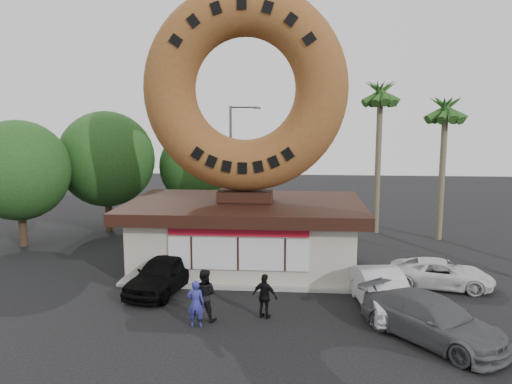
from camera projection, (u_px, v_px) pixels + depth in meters
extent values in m
plane|color=black|center=(229.00, 316.00, 18.52)|extent=(90.00, 90.00, 0.00)
cube|color=beige|center=(245.00, 237.00, 24.20)|extent=(10.00, 6.00, 3.00)
cube|color=#999993|center=(245.00, 266.00, 24.42)|extent=(10.60, 6.60, 0.15)
cube|color=#3F3F3F|center=(245.00, 206.00, 23.96)|extent=(10.00, 6.00, 0.10)
cube|color=black|center=(245.00, 207.00, 23.97)|extent=(11.20, 7.20, 0.55)
cube|color=silver|center=(238.00, 254.00, 21.19)|extent=(6.00, 0.12, 1.40)
cube|color=#A70E1F|center=(238.00, 231.00, 21.02)|extent=(6.00, 0.10, 0.45)
cube|color=black|center=(245.00, 196.00, 23.89)|extent=(2.60, 1.40, 0.50)
torus|color=brown|center=(245.00, 89.00, 23.12)|extent=(9.55, 2.43, 9.55)
cylinder|color=#473321|center=(109.00, 206.00, 31.83)|extent=(0.44, 0.44, 3.30)
sphere|color=#1E3F16|center=(106.00, 159.00, 31.37)|extent=(6.00, 6.00, 6.00)
cylinder|color=#473321|center=(200.00, 205.00, 33.40)|extent=(0.44, 0.44, 2.86)
sphere|color=#1E3F16|center=(199.00, 166.00, 33.00)|extent=(5.20, 5.20, 5.20)
cylinder|color=#473321|center=(22.00, 220.00, 28.18)|extent=(0.44, 0.44, 3.08)
sphere|color=#1E3F16|center=(19.00, 170.00, 27.76)|extent=(5.60, 5.60, 5.60)
cylinder|color=#726651|center=(378.00, 162.00, 31.03)|extent=(0.36, 0.36, 9.00)
cylinder|color=#726651|center=(442.00, 173.00, 29.35)|extent=(0.36, 0.36, 8.00)
cylinder|color=#59595E|center=(231.00, 165.00, 33.83)|extent=(0.18, 0.18, 8.00)
cylinder|color=#59595E|center=(244.00, 107.00, 33.16)|extent=(1.80, 0.12, 0.12)
cube|color=#59595E|center=(257.00, 108.00, 33.10)|extent=(0.45, 0.20, 0.12)
imported|color=navy|center=(196.00, 303.00, 17.47)|extent=(0.62, 0.41, 1.69)
imported|color=black|center=(204.00, 295.00, 17.99)|extent=(1.03, 0.86, 1.92)
imported|color=black|center=(265.00, 296.00, 18.20)|extent=(1.06, 0.76, 1.67)
imported|color=black|center=(163.00, 273.00, 21.07)|extent=(2.75, 4.75, 1.52)
imported|color=#B8B8BE|center=(382.00, 291.00, 18.95)|extent=(2.15, 4.74, 1.51)
imported|color=#575A5C|center=(432.00, 319.00, 16.40)|extent=(4.85, 5.18, 1.47)
imported|color=silver|center=(441.00, 274.00, 21.55)|extent=(4.62, 2.78, 1.20)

